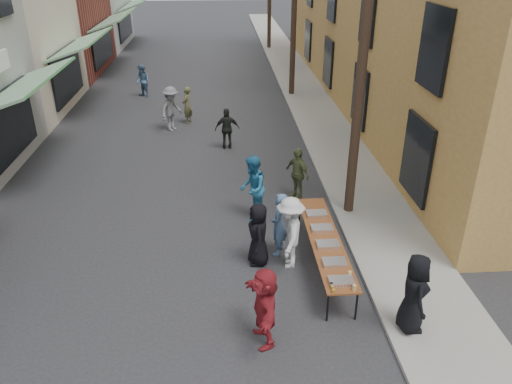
{
  "coord_description": "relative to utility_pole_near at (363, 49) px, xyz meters",
  "views": [
    {
      "loc": [
        0.86,
        -9.05,
        6.83
      ],
      "look_at": [
        1.63,
        1.89,
        1.3
      ],
      "focal_mm": 35.0,
      "sensor_mm": 36.0,
      "label": 1
    }
  ],
  "objects": [
    {
      "name": "guest_front_e",
      "position": [
        -1.32,
        1.04,
        -3.72
      ],
      "size": [
        0.83,
        0.97,
        1.57
      ],
      "primitive_type": "imported",
      "rotation": [
        0.0,
        0.0,
        -0.98
      ],
      "color": "#5E693C",
      "rests_on": "ground"
    },
    {
      "name": "passerby_far",
      "position": [
        -7.24,
        12.23,
        -3.73
      ],
      "size": [
        0.95,
        0.94,
        1.54
      ],
      "primitive_type": "imported",
      "rotation": [
        0.0,
        0.0,
        5.55
      ],
      "color": "#4C7093",
      "rests_on": "ground"
    },
    {
      "name": "passerby_left",
      "position": [
        -5.46,
        7.26,
        -3.61
      ],
      "size": [
        1.17,
        1.32,
        1.77
      ],
      "primitive_type": "imported",
      "rotation": [
        0.0,
        0.0,
        1.0
      ],
      "color": "slate",
      "rests_on": "ground"
    },
    {
      "name": "server",
      "position": [
        0.05,
        -4.78,
        -3.58
      ],
      "size": [
        0.58,
        0.84,
        1.64
      ],
      "primitive_type": "imported",
      "rotation": [
        0.0,
        0.0,
        1.5
      ],
      "color": "black",
      "rests_on": "sidewalk"
    },
    {
      "name": "cup_stack",
      "position": [
        -0.99,
        -4.39,
        -3.69
      ],
      "size": [
        0.08,
        0.08,
        0.12
      ],
      "primitive_type": "cylinder",
      "color": "tan",
      "rests_on": "serving_table"
    },
    {
      "name": "condiment_jar_b",
      "position": [
        -1.41,
        -4.34,
        -3.71
      ],
      "size": [
        0.07,
        0.07,
        0.08
      ],
      "primitive_type": "cylinder",
      "color": "#A57F26",
      "rests_on": "serving_table"
    },
    {
      "name": "guest_front_a",
      "position": [
        -2.7,
        -2.24,
        -3.73
      ],
      "size": [
        0.53,
        0.78,
        1.55
      ],
      "primitive_type": "imported",
      "rotation": [
        0.0,
        0.0,
        -1.52
      ],
      "color": "black",
      "rests_on": "ground"
    },
    {
      "name": "catering_tray_buns",
      "position": [
        -1.19,
        -2.79,
        -3.71
      ],
      "size": [
        0.5,
        0.33,
        0.08
      ],
      "primitive_type": "cube",
      "color": "tan",
      "rests_on": "serving_table"
    },
    {
      "name": "catering_tray_sausage",
      "position": [
        -1.19,
        -4.14,
        -3.71
      ],
      "size": [
        0.5,
        0.33,
        0.08
      ],
      "primitive_type": "cube",
      "color": "maroon",
      "rests_on": "serving_table"
    },
    {
      "name": "catering_tray_foil_d",
      "position": [
        -1.19,
        -2.09,
        -3.71
      ],
      "size": [
        0.5,
        0.33,
        0.08
      ],
      "primitive_type": "cube",
      "color": "#B2B2B7",
      "rests_on": "serving_table"
    },
    {
      "name": "catering_tray_buns_end",
      "position": [
        -1.19,
        -1.39,
        -3.71
      ],
      "size": [
        0.5,
        0.33,
        0.08
      ],
      "primitive_type": "cube",
      "color": "tan",
      "rests_on": "serving_table"
    },
    {
      "name": "passerby_mid",
      "position": [
        -3.28,
        5.13,
        -3.74
      ],
      "size": [
        0.91,
        0.42,
        1.51
      ],
      "primitive_type": "imported",
      "rotation": [
        0.0,
        0.0,
        3.2
      ],
      "color": "black",
      "rests_on": "ground"
    },
    {
      "name": "guest_queue_back",
      "position": [
        -2.78,
        -4.83,
        -3.69
      ],
      "size": [
        0.68,
        1.56,
        1.62
      ],
      "primitive_type": "imported",
      "rotation": [
        0.0,
        0.0,
        -1.43
      ],
      "color": "maroon",
      "rests_on": "ground"
    },
    {
      "name": "guest_front_d",
      "position": [
        -1.98,
        -2.39,
        -3.62
      ],
      "size": [
        0.85,
        1.23,
        1.75
      ],
      "primitive_type": "imported",
      "rotation": [
        0.0,
        0.0,
        -1.76
      ],
      "color": "silver",
      "rests_on": "ground"
    },
    {
      "name": "guest_front_c",
      "position": [
        -2.7,
        -0.1,
        -3.59
      ],
      "size": [
        0.8,
        0.97,
        1.82
      ],
      "primitive_type": "imported",
      "rotation": [
        0.0,
        0.0,
        -1.71
      ],
      "color": "teal",
      "rests_on": "ground"
    },
    {
      "name": "ground",
      "position": [
        -4.3,
        -3.0,
        -4.5
      ],
      "size": [
        120.0,
        120.0,
        0.0
      ],
      "primitive_type": "plane",
      "color": "#28282B",
      "rests_on": "ground"
    },
    {
      "name": "guest_front_b",
      "position": [
        -2.18,
        -1.85,
        -3.7
      ],
      "size": [
        0.54,
        0.67,
        1.6
      ],
      "primitive_type": "imported",
      "rotation": [
        0.0,
        0.0,
        -1.87
      ],
      "color": "#49678E",
      "rests_on": "ground"
    },
    {
      "name": "condiment_jar_c",
      "position": [
        -1.41,
        -4.24,
        -3.71
      ],
      "size": [
        0.07,
        0.07,
        0.08
      ],
      "primitive_type": "cylinder",
      "color": "#A57F26",
      "rests_on": "serving_table"
    },
    {
      "name": "utility_pole_near",
      "position": [
        0.0,
        0.0,
        0.0
      ],
      "size": [
        0.26,
        0.26,
        9.0
      ],
      "primitive_type": "cylinder",
      "color": "#2D2116",
      "rests_on": "ground"
    },
    {
      "name": "sidewalk",
      "position": [
        0.7,
        12.0,
        -4.45
      ],
      "size": [
        2.2,
        60.0,
        0.1
      ],
      "primitive_type": "cube",
      "color": "gray",
      "rests_on": "ground"
    },
    {
      "name": "serving_table",
      "position": [
        -1.19,
        -2.49,
        -3.79
      ],
      "size": [
        0.7,
        4.0,
        0.75
      ],
      "color": "#5F2416",
      "rests_on": "ground"
    },
    {
      "name": "condiment_jar_a",
      "position": [
        -1.41,
        -4.44,
        -3.71
      ],
      "size": [
        0.07,
        0.07,
        0.08
      ],
      "primitive_type": "cylinder",
      "color": "#A57F26",
      "rests_on": "serving_table"
    },
    {
      "name": "catering_tray_foil_b",
      "position": [
        -1.19,
        -3.49,
        -3.71
      ],
      "size": [
        0.5,
        0.33,
        0.08
      ],
      "primitive_type": "cube",
      "color": "#B2B2B7",
      "rests_on": "serving_table"
    },
    {
      "name": "passerby_right",
      "position": [
        -4.89,
        8.13,
        -3.74
      ],
      "size": [
        0.53,
        0.65,
        1.53
      ],
      "primitive_type": "imported",
      "rotation": [
        0.0,
        0.0,
        4.38
      ],
      "color": "brown",
      "rests_on": "ground"
    }
  ]
}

